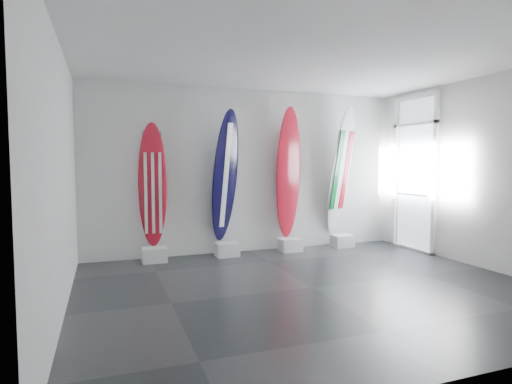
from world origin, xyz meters
name	(u,v)px	position (x,y,z in m)	size (l,w,h in m)	color
floor	(312,287)	(0.00, 0.00, 0.00)	(6.00, 6.00, 0.00)	black
ceiling	(314,57)	(0.00, 0.00, 3.00)	(6.00, 6.00, 0.00)	white
wall_back	(250,171)	(0.00, 2.50, 1.50)	(6.00, 6.00, 0.00)	silver
wall_front	(470,183)	(0.00, -2.50, 1.50)	(6.00, 6.00, 0.00)	silver
wall_left	(60,177)	(-3.00, 0.00, 1.50)	(5.00, 5.00, 0.00)	silver
wall_right	(486,173)	(3.00, 0.00, 1.50)	(5.00, 5.00, 0.00)	silver
display_block_usa	(154,255)	(-1.80, 2.18, 0.12)	(0.40, 0.30, 0.24)	white
surfboard_usa	(153,185)	(-1.80, 2.28, 1.28)	(0.47, 0.08, 2.08)	maroon
display_block_navy	(227,250)	(-0.54, 2.18, 0.12)	(0.40, 0.30, 0.24)	white
surfboard_navy	(225,176)	(-0.54, 2.28, 1.41)	(0.54, 0.08, 2.37)	black
display_block_swiss	(290,245)	(0.68, 2.18, 0.12)	(0.40, 0.30, 0.24)	white
surfboard_swiss	(288,173)	(0.68, 2.28, 1.47)	(0.56, 0.08, 2.46)	maroon
display_block_italy	(342,241)	(1.81, 2.18, 0.12)	(0.40, 0.30, 0.24)	white
surfboard_italy	(341,171)	(1.81, 2.28, 1.49)	(0.58, 0.08, 2.54)	silver
wall_outlet	(113,241)	(-2.45, 2.48, 0.35)	(0.09, 0.02, 0.13)	silver
glass_door	(415,175)	(2.97, 1.55, 1.43)	(0.12, 1.16, 2.85)	white
balcony	(467,220)	(4.30, 1.55, 0.50)	(2.80, 2.20, 1.20)	slate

